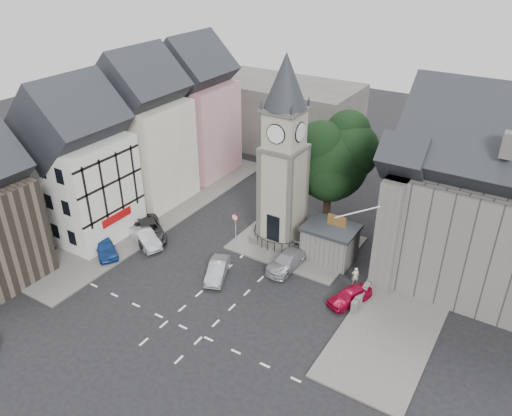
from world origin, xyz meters
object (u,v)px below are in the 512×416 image
Objects in this scene: car_west_blue at (105,247)px; car_east_red at (350,296)px; pedestrian at (355,276)px; stone_shelter at (330,242)px; clock_tower at (284,154)px.

car_east_red is (20.00, 4.90, -0.06)m from car_west_blue.
pedestrian reaches higher than car_east_red.
stone_shelter is at bearing -28.37° from car_west_blue.
car_east_red is at bearing 70.19° from pedestrian.
clock_tower is 8.15m from stone_shelter.
pedestrian is (19.50, 7.21, 0.09)m from car_west_blue.
car_west_blue is 20.59m from car_east_red.
car_west_blue reaches higher than car_east_red.
clock_tower reaches higher than stone_shelter.
pedestrian reaches higher than car_west_blue.
clock_tower reaches higher than car_west_blue.
clock_tower is at bearing -17.64° from car_west_blue.
car_east_red is (8.50, -4.99, -7.50)m from clock_tower.
car_west_blue is (-16.30, -9.40, -0.87)m from stone_shelter.
car_east_red is (3.70, -4.50, -0.93)m from stone_shelter.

